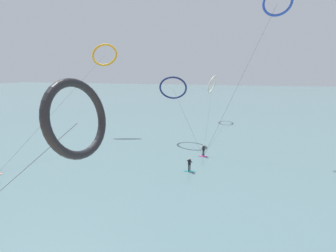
{
  "coord_description": "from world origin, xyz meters",
  "views": [
    {
      "loc": [
        5.53,
        1.16,
        11.83
      ],
      "look_at": [
        0.0,
        22.33,
        6.83
      ],
      "focal_mm": 26.01,
      "sensor_mm": 36.0,
      "label": 1
    }
  ],
  "objects_px": {
    "surfer_teal": "(189,166)",
    "kite_cobalt": "(277,2)",
    "kite_ivory": "(212,84)",
    "kite_charcoal": "(77,119)",
    "kite_navy": "(173,88)",
    "kite_amber": "(105,55)",
    "surfer_magenta": "(203,151)"
  },
  "relations": [
    {
      "from": "kite_cobalt",
      "to": "kite_charcoal",
      "type": "bearing_deg",
      "value": -101.42
    },
    {
      "from": "kite_cobalt",
      "to": "surfer_magenta",
      "type": "bearing_deg",
      "value": -135.08
    },
    {
      "from": "surfer_teal",
      "to": "kite_navy",
      "type": "height_order",
      "value": "kite_navy"
    },
    {
      "from": "kite_charcoal",
      "to": "kite_navy",
      "type": "height_order",
      "value": "kite_charcoal"
    },
    {
      "from": "surfer_teal",
      "to": "kite_charcoal",
      "type": "height_order",
      "value": "kite_charcoal"
    },
    {
      "from": "kite_charcoal",
      "to": "kite_navy",
      "type": "relative_size",
      "value": 1.05
    },
    {
      "from": "kite_cobalt",
      "to": "kite_navy",
      "type": "relative_size",
      "value": 2.07
    },
    {
      "from": "surfer_magenta",
      "to": "kite_amber",
      "type": "bearing_deg",
      "value": 25.81
    },
    {
      "from": "kite_cobalt",
      "to": "kite_navy",
      "type": "xyz_separation_m",
      "value": [
        -14.8,
        1.79,
        -11.8
      ]
    },
    {
      "from": "surfer_magenta",
      "to": "kite_cobalt",
      "type": "bearing_deg",
      "value": -93.12
    },
    {
      "from": "surfer_magenta",
      "to": "kite_cobalt",
      "type": "height_order",
      "value": "kite_cobalt"
    },
    {
      "from": "kite_charcoal",
      "to": "kite_ivory",
      "type": "bearing_deg",
      "value": 7.07
    },
    {
      "from": "kite_cobalt",
      "to": "kite_charcoal",
      "type": "distance_m",
      "value": 32.93
    },
    {
      "from": "kite_cobalt",
      "to": "kite_amber",
      "type": "bearing_deg",
      "value": -178.26
    },
    {
      "from": "kite_charcoal",
      "to": "kite_amber",
      "type": "bearing_deg",
      "value": 36.3
    },
    {
      "from": "kite_ivory",
      "to": "kite_amber",
      "type": "relative_size",
      "value": 1.18
    },
    {
      "from": "kite_ivory",
      "to": "kite_amber",
      "type": "height_order",
      "value": "kite_amber"
    },
    {
      "from": "kite_cobalt",
      "to": "kite_amber",
      "type": "distance_m",
      "value": 29.98
    },
    {
      "from": "surfer_teal",
      "to": "kite_cobalt",
      "type": "height_order",
      "value": "kite_cobalt"
    },
    {
      "from": "kite_charcoal",
      "to": "surfer_teal",
      "type": "bearing_deg",
      "value": 1.51
    },
    {
      "from": "surfer_magenta",
      "to": "kite_ivory",
      "type": "distance_m",
      "value": 27.66
    },
    {
      "from": "kite_cobalt",
      "to": "surfer_teal",
      "type": "bearing_deg",
      "value": -118.91
    },
    {
      "from": "kite_cobalt",
      "to": "kite_ivory",
      "type": "bearing_deg",
      "value": 126.92
    },
    {
      "from": "kite_ivory",
      "to": "kite_amber",
      "type": "distance_m",
      "value": 25.52
    },
    {
      "from": "surfer_teal",
      "to": "kite_ivory",
      "type": "xyz_separation_m",
      "value": [
        -0.22,
        32.14,
        7.78
      ]
    },
    {
      "from": "kite_navy",
      "to": "kite_amber",
      "type": "xyz_separation_m",
      "value": [
        -14.13,
        3.24,
        5.76
      ]
    },
    {
      "from": "kite_charcoal",
      "to": "kite_amber",
      "type": "distance_m",
      "value": 37.87
    },
    {
      "from": "kite_ivory",
      "to": "kite_cobalt",
      "type": "xyz_separation_m",
      "value": [
        9.86,
        -20.86,
        12.17
      ]
    },
    {
      "from": "kite_navy",
      "to": "kite_charcoal",
      "type": "bearing_deg",
      "value": 84.94
    },
    {
      "from": "surfer_teal",
      "to": "kite_navy",
      "type": "relative_size",
      "value": 0.15
    },
    {
      "from": "kite_navy",
      "to": "kite_ivory",
      "type": "bearing_deg",
      "value": -114.62
    },
    {
      "from": "surfer_magenta",
      "to": "kite_navy",
      "type": "bearing_deg",
      "value": 3.27
    }
  ]
}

